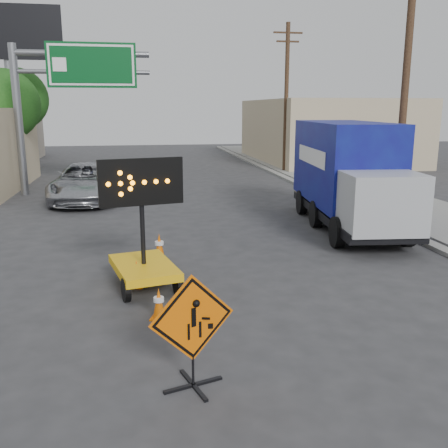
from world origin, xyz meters
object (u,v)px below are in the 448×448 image
object	(u,v)px
pickup_truck	(87,182)
box_truck	(348,181)
arrow_board	(144,259)
construction_sign	(192,329)

from	to	relation	value
pickup_truck	box_truck	world-z (taller)	box_truck
arrow_board	pickup_truck	bearing A→B (deg)	88.64
construction_sign	box_truck	world-z (taller)	box_truck
construction_sign	box_truck	size ratio (longest dim) A/B	0.23
construction_sign	arrow_board	xyz separation A→B (m)	(-0.61, 4.37, -0.25)
pickup_truck	box_truck	bearing A→B (deg)	-34.14
arrow_board	construction_sign	bearing A→B (deg)	-94.46
arrow_board	box_truck	size ratio (longest dim) A/B	0.39
construction_sign	arrow_board	distance (m)	4.42
arrow_board	box_truck	bearing A→B (deg)	22.17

